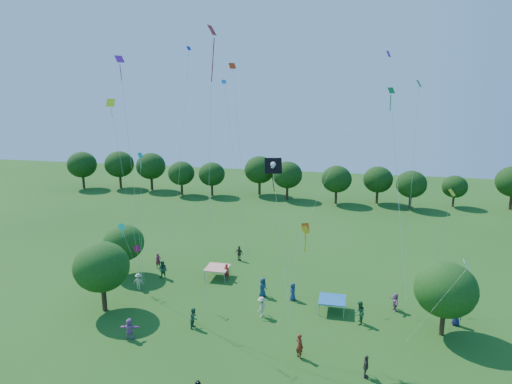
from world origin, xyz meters
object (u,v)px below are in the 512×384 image
object	(u,v)px
near_tree_west	(102,267)
near_tree_north	(124,243)
tent_red_stripe	(217,268)
red_high_kite	(211,81)
near_tree_east	(446,290)
pirate_kite	(274,168)
tent_blue	(332,300)

from	to	relation	value
near_tree_west	near_tree_north	xyz separation A→B (m)	(-1.91, 7.24, -0.59)
tent_red_stripe	red_high_kite	xyz separation A→B (m)	(2.46, -8.31, 17.73)
near_tree_north	red_high_kite	distance (m)	20.66
near_tree_east	pirate_kite	size ratio (longest dim) A/B	0.48
near_tree_north	tent_blue	size ratio (longest dim) A/B	2.33
red_high_kite	near_tree_east	bearing A→B (deg)	6.30
near_tree_west	near_tree_north	bearing A→B (deg)	104.80
pirate_kite	near_tree_north	bearing A→B (deg)	156.51
near_tree_north	pirate_kite	size ratio (longest dim) A/B	0.42
near_tree_west	near_tree_east	world-z (taller)	near_tree_west
tent_red_stripe	tent_blue	xyz separation A→B (m)	(11.38, -4.45, 0.00)
pirate_kite	near_tree_east	bearing A→B (deg)	7.89
near_tree_east	red_high_kite	size ratio (longest dim) A/B	0.27
tent_blue	red_high_kite	world-z (taller)	red_high_kite
near_tree_west	near_tree_north	size ratio (longest dim) A/B	1.17
tent_blue	pirate_kite	distance (m)	13.00
near_tree_north	tent_red_stripe	xyz separation A→B (m)	(9.24, 1.14, -2.29)
near_tree_north	red_high_kite	bearing A→B (deg)	-31.51
tent_blue	red_high_kite	xyz separation A→B (m)	(-8.91, -3.86, 17.73)
near_tree_north	tent_blue	bearing A→B (deg)	-9.12
near_tree_west	tent_red_stripe	world-z (taller)	near_tree_west
tent_red_stripe	red_high_kite	bearing A→B (deg)	-73.48
pirate_kite	red_high_kite	size ratio (longest dim) A/B	0.57
near_tree_east	red_high_kite	xyz separation A→B (m)	(-17.25, -1.90, 15.06)
near_tree_west	near_tree_east	size ratio (longest dim) A/B	1.04
near_tree_north	near_tree_west	bearing A→B (deg)	-75.20
tent_red_stripe	red_high_kite	world-z (taller)	red_high_kite
tent_blue	pirate_kite	xyz separation A→B (m)	(-4.42, -3.73, 11.65)
near_tree_west	tent_red_stripe	bearing A→B (deg)	48.86
near_tree_north	pirate_kite	distance (m)	19.98
tent_red_stripe	pirate_kite	size ratio (longest dim) A/B	0.18
near_tree_north	near_tree_east	world-z (taller)	near_tree_east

